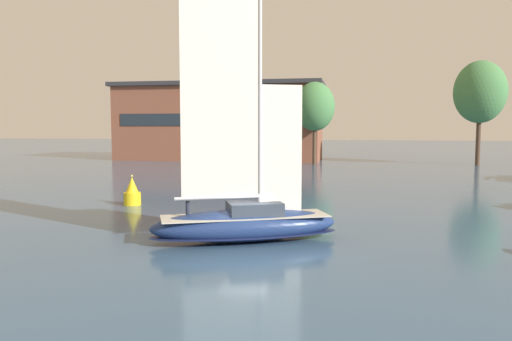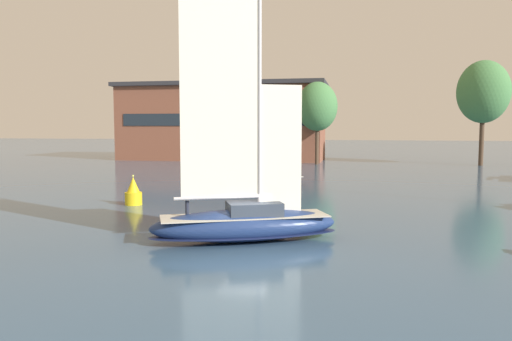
{
  "view_description": "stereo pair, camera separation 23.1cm",
  "coord_description": "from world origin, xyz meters",
  "views": [
    {
      "loc": [
        5.41,
        -25.3,
        6.02
      ],
      "look_at": [
        0.0,
        3.0,
        3.48
      ],
      "focal_mm": 35.0,
      "sensor_mm": 36.0,
      "label": 1
    },
    {
      "loc": [
        5.64,
        -25.26,
        6.02
      ],
      "look_at": [
        0.0,
        3.0,
        3.48
      ],
      "focal_mm": 35.0,
      "sensor_mm": 36.0,
      "label": 2
    }
  ],
  "objects": [
    {
      "name": "ground_plane",
      "position": [
        0.0,
        0.0,
        0.0
      ],
      "size": [
        400.0,
        400.0,
        0.0
      ],
      "primitive_type": "plane",
      "color": "#385675"
    },
    {
      "name": "waterfront_building",
      "position": [
        -18.2,
        63.7,
        6.93
      ],
      "size": [
        37.51,
        15.23,
        13.79
      ],
      "color": "brown",
      "rests_on": "ground"
    },
    {
      "name": "tree_shore_left",
      "position": [
        24.74,
        57.16,
        11.28
      ],
      "size": [
        7.83,
        7.83,
        16.11
      ],
      "color": "#4C3828",
      "rests_on": "ground"
    },
    {
      "name": "tree_shore_center",
      "position": [
        -0.38,
        54.51,
        9.15
      ],
      "size": [
        6.35,
        6.35,
        13.07
      ],
      "color": "#4C3828",
      "rests_on": "ground"
    },
    {
      "name": "sailboat_main",
      "position": [
        0.01,
        0.01,
        1.09
      ],
      "size": [
        10.32,
        6.61,
        13.79
      ],
      "color": "navy",
      "rests_on": "ground"
    },
    {
      "name": "sailboat_moored_far_slip",
      "position": [
        -1.77,
        27.43,
        0.59
      ],
      "size": [
        5.24,
        6.12,
        8.72
      ],
      "color": "maroon",
      "rests_on": "ground"
    },
    {
      "name": "channel_buoy",
      "position": [
        -11.08,
        10.22,
        0.93
      ],
      "size": [
        1.3,
        1.3,
        2.33
      ],
      "color": "yellow",
      "rests_on": "ground"
    }
  ]
}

